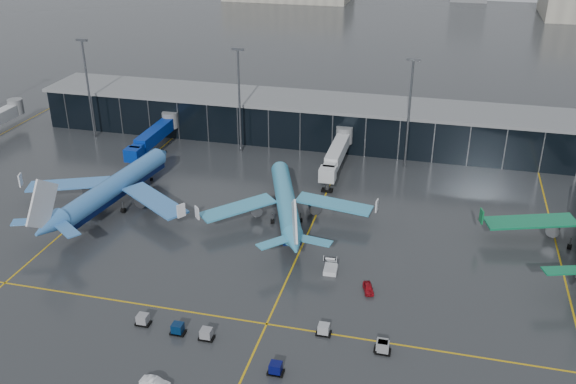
% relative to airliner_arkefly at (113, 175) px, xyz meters
% --- Properties ---
extents(ground, '(600.00, 600.00, 0.00)m').
position_rel_airliner_arkefly_xyz_m(ground, '(30.49, -15.34, -6.84)').
color(ground, '#282B2D').
rests_on(ground, ground).
extents(terminal_pier, '(142.00, 17.00, 10.70)m').
position_rel_airliner_arkefly_xyz_m(terminal_pier, '(30.49, 46.66, -1.42)').
color(terminal_pier, black).
rests_on(terminal_pier, ground).
extents(jet_bridges, '(94.00, 27.50, 7.20)m').
position_rel_airliner_arkefly_xyz_m(jet_bridges, '(-4.51, 27.65, -2.29)').
color(jet_bridges, '#595B60').
rests_on(jet_bridges, ground).
extents(flood_masts, '(203.00, 0.50, 25.50)m').
position_rel_airliner_arkefly_xyz_m(flood_masts, '(35.49, 34.66, 6.97)').
color(flood_masts, '#595B60').
rests_on(flood_masts, ground).
extents(taxi_lines, '(220.00, 120.00, 0.02)m').
position_rel_airliner_arkefly_xyz_m(taxi_lines, '(40.49, -4.73, -6.83)').
color(taxi_lines, gold).
rests_on(taxi_lines, ground).
extents(airliner_arkefly, '(44.38, 49.08, 13.69)m').
position_rel_airliner_arkefly_xyz_m(airliner_arkefly, '(0.00, 0.00, 0.00)').
color(airliner_arkefly, '#3E80CE').
rests_on(airliner_arkefly, ground).
extents(airliner_klm_near, '(46.57, 49.61, 12.38)m').
position_rel_airliner_arkefly_xyz_m(airliner_klm_near, '(34.89, 3.16, -0.65)').
color(airliner_klm_near, '#3C9DC6').
rests_on(airliner_klm_near, ground).
extents(baggage_carts, '(37.76, 11.27, 1.70)m').
position_rel_airliner_arkefly_xyz_m(baggage_carts, '(41.99, -34.58, -6.08)').
color(baggage_carts, black).
rests_on(baggage_carts, ground).
extents(mobile_airstair, '(2.38, 3.32, 3.45)m').
position_rel_airliner_arkefly_xyz_m(mobile_airstair, '(47.10, -13.76, -6.07)').
color(mobile_airstair, silver).
rests_on(mobile_airstair, ground).
extents(service_van_red, '(2.49, 3.94, 1.25)m').
position_rel_airliner_arkefly_xyz_m(service_van_red, '(54.10, -18.12, -6.22)').
color(service_van_red, maroon).
rests_on(service_van_red, ground).
extents(service_van_white, '(4.21, 1.79, 1.35)m').
position_rel_airliner_arkefly_xyz_m(service_van_white, '(30.01, -46.76, -6.17)').
color(service_van_white, white).
rests_on(service_van_white, ground).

